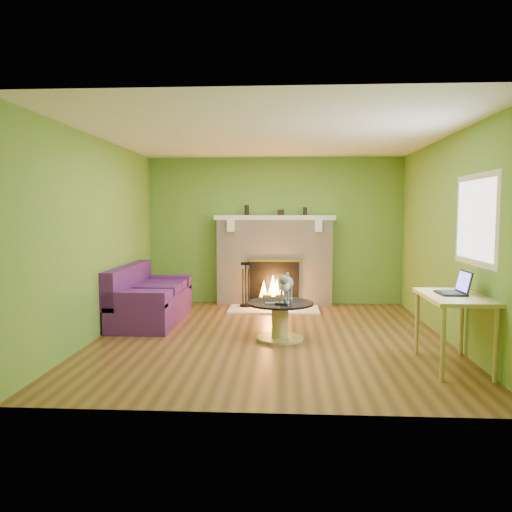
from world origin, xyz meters
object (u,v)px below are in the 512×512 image
(sofa, at_px, (148,300))
(desk, at_px, (454,304))
(coffee_table, at_px, (280,318))
(cat, at_px, (286,287))

(sofa, relative_size, desk, 1.79)
(coffee_table, height_order, cat, cat)
(coffee_table, distance_m, cat, 0.41)
(coffee_table, bearing_deg, desk, -29.98)
(sofa, height_order, desk, sofa)
(sofa, distance_m, desk, 4.32)
(cat, bearing_deg, sofa, 163.95)
(coffee_table, bearing_deg, sofa, 154.15)
(sofa, distance_m, cat, 2.28)
(coffee_table, relative_size, desk, 0.82)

